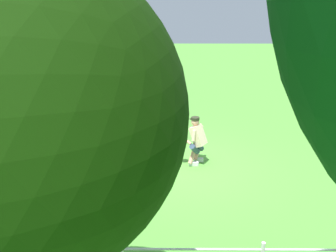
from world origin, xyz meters
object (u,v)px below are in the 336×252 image
person (197,139)px  frisbee_held (182,143)px  tree_far_left (13,120)px  training_cone (62,194)px  frisbee_flying (153,134)px  dog (140,137)px

person → frisbee_held: 0.40m
tree_far_left → training_cone: (1.12, -3.97, -3.02)m
frisbee_flying → training_cone: (1.82, 2.82, -0.33)m
dog → training_cone: (1.45, 2.91, -0.20)m
frisbee_held → frisbee_flying: bearing=-49.0°
dog → frisbee_flying: size_ratio=4.29×
person → frisbee_flying: bearing=-4.2°
tree_far_left → training_cone: bearing=-74.2°
tree_far_left → person: bearing=-107.8°
dog → tree_far_left: tree_far_left is taller
training_cone → frisbee_flying: bearing=-122.9°
dog → training_cone: bearing=-99.5°
dog → frisbee_held: frisbee_held is taller
frisbee_held → tree_far_left: size_ratio=0.05×
frisbee_held → dog: bearing=-40.8°
person → dog: (1.57, -0.98, -0.31)m
dog → frisbee_flying: 0.40m
tree_far_left → frisbee_held: bearing=-104.5°
dog → training_cone: dog is taller
dog → frisbee_held: bearing=-23.9°
dog → tree_far_left: (0.33, 6.88, 2.82)m
dog → frisbee_flying: bearing=3.6°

